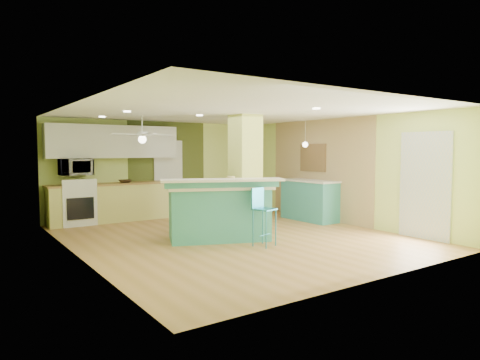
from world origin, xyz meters
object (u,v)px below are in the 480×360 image
object	(u,v)px
side_counter	(310,200)
canister	(231,181)
peninsula	(219,211)
fruit_bowl	(125,181)
bar_stool	(261,207)

from	to	relation	value
side_counter	canister	distance (m)	2.98
peninsula	fruit_bowl	xyz separation A→B (m)	(-0.74, 3.18, 0.42)
peninsula	canister	xyz separation A→B (m)	(0.25, -0.04, 0.58)
bar_stool	side_counter	bearing A→B (deg)	14.33
peninsula	fruit_bowl	distance (m)	3.29
side_counter	fruit_bowl	bearing A→B (deg)	146.80
side_counter	canister	xyz separation A→B (m)	(-2.82, -0.72, 0.64)
bar_stool	side_counter	size ratio (longest dim) A/B	0.68
bar_stool	canister	bearing A→B (deg)	80.25
bar_stool	fruit_bowl	distance (m)	4.24
bar_stool	side_counter	distance (m)	3.16
side_counter	peninsula	bearing A→B (deg)	-167.55
bar_stool	fruit_bowl	bearing A→B (deg)	89.10
peninsula	bar_stool	world-z (taller)	peninsula
peninsula	bar_stool	bearing A→B (deg)	-47.10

